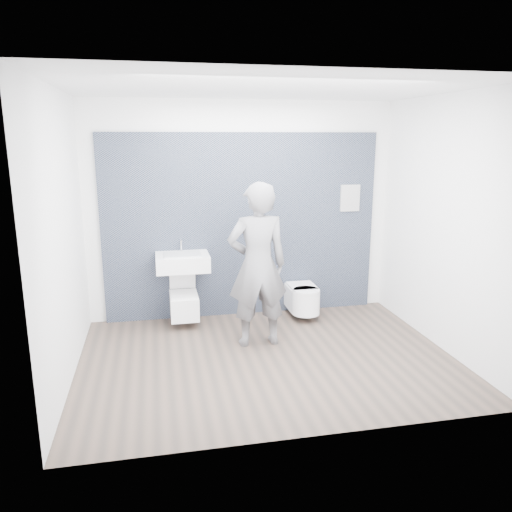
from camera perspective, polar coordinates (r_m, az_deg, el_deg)
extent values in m
plane|color=#4F3F35|center=(5.53, 1.27, -11.56)|extent=(4.00, 4.00, 0.00)
plane|color=white|center=(6.55, -1.59, 5.20)|extent=(4.00, 0.00, 4.00)
plane|color=white|center=(3.69, 6.56, -1.38)|extent=(4.00, 0.00, 4.00)
plane|color=white|center=(5.05, -21.35, 1.80)|extent=(0.00, 3.00, 3.00)
plane|color=white|center=(5.88, 20.76, 3.37)|extent=(0.00, 3.00, 3.00)
plane|color=white|center=(5.04, 1.45, 18.69)|extent=(4.00, 4.00, 0.00)
cube|color=black|center=(6.87, -1.47, -6.48)|extent=(3.60, 0.06, 2.40)
cube|color=white|center=(6.28, -8.40, -0.70)|extent=(0.65, 0.49, 0.20)
cube|color=silver|center=(6.24, -8.42, 0.10)|extent=(0.46, 0.33, 0.03)
cylinder|color=silver|center=(6.42, -8.55, 1.26)|extent=(0.02, 0.02, 0.16)
cylinder|color=silver|center=(6.35, -8.55, 1.79)|extent=(0.02, 0.11, 0.02)
cylinder|color=silver|center=(6.54, -8.47, -1.62)|extent=(0.04, 0.04, 0.13)
cube|color=white|center=(6.43, -8.22, -5.62)|extent=(0.35, 0.51, 0.29)
cylinder|color=silver|center=(6.35, -8.24, -4.60)|extent=(0.25, 0.25, 0.03)
cube|color=white|center=(6.35, -8.25, -4.37)|extent=(0.33, 0.40, 0.02)
cube|color=white|center=(6.48, -8.41, -2.26)|extent=(0.33, 0.11, 0.36)
cube|color=silver|center=(6.68, -8.31, -5.88)|extent=(0.09, 0.06, 0.08)
cube|color=white|center=(6.73, 5.18, -4.73)|extent=(0.36, 0.42, 0.30)
cylinder|color=white|center=(6.54, 5.71, -5.29)|extent=(0.36, 0.36, 0.30)
cube|color=white|center=(6.65, 5.28, -3.45)|extent=(0.34, 0.40, 0.03)
cylinder|color=white|center=(6.47, 5.80, -3.95)|extent=(0.34, 0.34, 0.03)
cube|color=silver|center=(6.93, 4.73, -5.15)|extent=(0.10, 0.06, 0.08)
cube|color=silver|center=(7.21, 10.16, -5.70)|extent=(0.27, 0.03, 0.36)
imported|color=slate|center=(5.59, 0.18, -1.08)|extent=(0.70, 0.47, 1.87)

